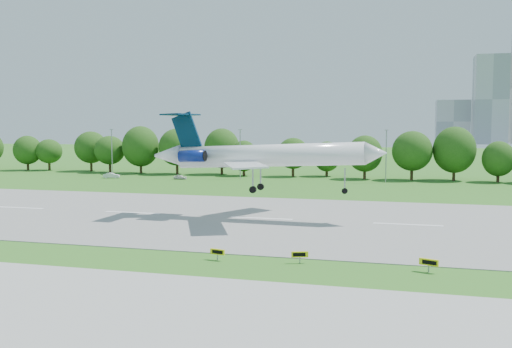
{
  "coord_description": "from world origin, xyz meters",
  "views": [
    {
      "loc": [
        19.79,
        -52.06,
        13.15
      ],
      "look_at": [
        1.1,
        18.0,
        6.96
      ],
      "focal_mm": 40.0,
      "sensor_mm": 36.0,
      "label": 1
    }
  ],
  "objects_px": {
    "taxi_sign_left": "(217,252)",
    "service_vehicle_a": "(111,175)",
    "airliner": "(257,155)",
    "service_vehicle_b": "(180,177)"
  },
  "relations": [
    {
      "from": "service_vehicle_a",
      "to": "airliner",
      "type": "bearing_deg",
      "value": -154.09
    },
    {
      "from": "taxi_sign_left",
      "to": "service_vehicle_a",
      "type": "height_order",
      "value": "service_vehicle_a"
    },
    {
      "from": "taxi_sign_left",
      "to": "service_vehicle_b",
      "type": "bearing_deg",
      "value": 126.49
    },
    {
      "from": "airliner",
      "to": "taxi_sign_left",
      "type": "xyz_separation_m",
      "value": [
        2.59,
        -25.12,
        -8.23
      ]
    },
    {
      "from": "airliner",
      "to": "service_vehicle_a",
      "type": "xyz_separation_m",
      "value": [
        -51.18,
        50.66,
        -8.37
      ]
    },
    {
      "from": "service_vehicle_b",
      "to": "airliner",
      "type": "bearing_deg",
      "value": -143.51
    },
    {
      "from": "service_vehicle_b",
      "to": "taxi_sign_left",
      "type": "bearing_deg",
      "value": -151.17
    },
    {
      "from": "taxi_sign_left",
      "to": "service_vehicle_a",
      "type": "bearing_deg",
      "value": 136.91
    },
    {
      "from": "taxi_sign_left",
      "to": "service_vehicle_a",
      "type": "relative_size",
      "value": 0.39
    },
    {
      "from": "taxi_sign_left",
      "to": "service_vehicle_a",
      "type": "xyz_separation_m",
      "value": [
        -53.77,
        75.77,
        -0.15
      ]
    }
  ]
}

